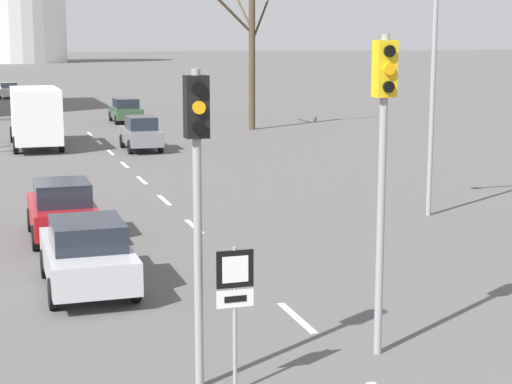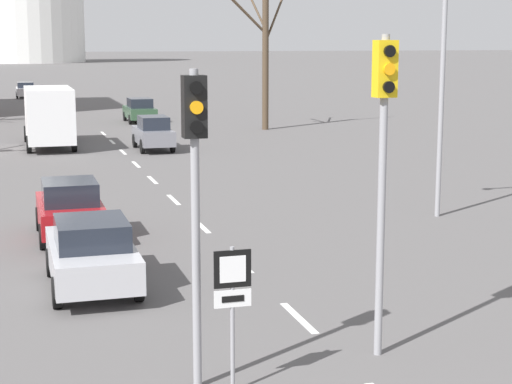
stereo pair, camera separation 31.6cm
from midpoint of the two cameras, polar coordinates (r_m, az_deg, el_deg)
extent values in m
cube|color=silver|center=(17.54, 2.20, -8.35)|extent=(0.16, 2.00, 0.01)
cube|color=silver|center=(21.65, -1.81, -4.75)|extent=(0.16, 2.00, 0.01)
cube|color=silver|center=(25.89, -4.51, -2.29)|extent=(0.16, 2.00, 0.01)
cube|color=silver|center=(30.21, -6.43, -0.53)|extent=(0.16, 2.00, 0.01)
cube|color=silver|center=(34.57, -7.87, 0.78)|extent=(0.16, 2.00, 0.01)
cube|color=silver|center=(38.96, -8.98, 1.81)|extent=(0.16, 2.00, 0.01)
cube|color=silver|center=(43.38, -9.88, 2.62)|extent=(0.16, 2.00, 0.01)
cube|color=silver|center=(47.81, -10.60, 3.28)|extent=(0.16, 2.00, 0.01)
cube|color=silver|center=(52.26, -11.21, 3.83)|extent=(0.16, 2.00, 0.01)
cylinder|color=gray|center=(13.49, -4.57, -2.74)|extent=(0.14, 0.14, 5.12)
cube|color=black|center=(13.20, -4.69, 5.68)|extent=(0.36, 0.28, 0.96)
cylinder|color=black|center=(13.01, -4.54, 6.94)|extent=(0.20, 0.06, 0.20)
cylinder|color=orange|center=(13.03, -4.52, 5.63)|extent=(0.20, 0.06, 0.20)
cylinder|color=black|center=(13.06, -4.50, 4.33)|extent=(0.20, 0.06, 0.20)
cylinder|color=gray|center=(15.00, 7.76, -0.46)|extent=(0.14, 0.14, 5.65)
cube|color=yellow|center=(14.76, 7.97, 8.14)|extent=(0.36, 0.28, 0.96)
cylinder|color=black|center=(14.60, 8.28, 9.28)|extent=(0.20, 0.06, 0.20)
cylinder|color=orange|center=(14.61, 8.25, 8.11)|extent=(0.20, 0.06, 0.20)
cylinder|color=black|center=(14.62, 8.22, 6.95)|extent=(0.20, 0.06, 0.20)
cylinder|color=gray|center=(13.64, -2.09, -8.55)|extent=(0.07, 0.07, 2.38)
cube|color=black|center=(13.38, -2.09, -5.16)|extent=(0.60, 0.03, 0.60)
cube|color=white|center=(13.36, -2.07, -5.18)|extent=(0.42, 0.01, 0.42)
cube|color=white|center=(13.51, -2.08, -7.12)|extent=(0.60, 0.03, 0.28)
cube|color=black|center=(13.50, -2.06, -7.14)|extent=(0.36, 0.01, 0.10)
cylinder|color=gray|center=(27.45, 11.36, 6.24)|extent=(0.16, 0.16, 7.59)
cube|color=silver|center=(86.22, -16.24, 6.46)|extent=(1.75, 4.08, 0.67)
cube|color=#1E232D|center=(85.99, -16.26, 6.85)|extent=(1.49, 1.96, 0.54)
cylinder|color=black|center=(87.49, -16.80, 6.26)|extent=(0.18, 0.62, 0.62)
cylinder|color=black|center=(87.53, -15.71, 6.31)|extent=(0.18, 0.62, 0.62)
cylinder|color=black|center=(84.97, -16.77, 6.16)|extent=(0.18, 0.62, 0.62)
cylinder|color=black|center=(85.00, -15.65, 6.21)|extent=(0.18, 0.62, 0.62)
cube|color=#2D4C33|center=(58.93, -8.84, 5.25)|extent=(1.77, 4.32, 0.71)
cube|color=#1E232D|center=(58.66, -8.83, 5.88)|extent=(1.50, 2.07, 0.62)
cylinder|color=black|center=(60.16, -9.82, 4.99)|extent=(0.18, 0.65, 0.65)
cylinder|color=black|center=(60.41, -8.24, 5.05)|extent=(0.18, 0.65, 0.65)
cylinder|color=black|center=(57.52, -9.45, 4.77)|extent=(0.18, 0.65, 0.65)
cylinder|color=black|center=(57.77, -7.81, 4.83)|extent=(0.18, 0.65, 0.65)
cube|color=slate|center=(43.92, -7.90, 3.72)|extent=(1.61, 4.15, 0.74)
cube|color=#1E232D|center=(43.65, -7.87, 4.60)|extent=(1.37, 1.99, 0.65)
cylinder|color=black|center=(45.11, -9.11, 3.38)|extent=(0.18, 0.72, 0.72)
cylinder|color=black|center=(45.35, -7.22, 3.46)|extent=(0.18, 0.72, 0.72)
cylinder|color=black|center=(42.58, -8.60, 3.00)|extent=(0.18, 0.72, 0.72)
cylinder|color=black|center=(42.84, -6.60, 3.09)|extent=(0.18, 0.72, 0.72)
cube|color=#B7B7BC|center=(19.67, -11.65, -4.41)|extent=(1.82, 4.13, 0.71)
cube|color=#1E232D|center=(19.32, -11.65, -2.71)|extent=(1.55, 1.98, 0.58)
cylinder|color=black|center=(20.94, -14.33, -4.64)|extent=(0.18, 0.67, 0.67)
cylinder|color=black|center=(21.09, -9.65, -4.36)|extent=(0.18, 0.67, 0.67)
cylinder|color=black|center=(18.47, -13.87, -6.60)|extent=(0.18, 0.67, 0.67)
cylinder|color=black|center=(18.64, -8.55, -6.26)|extent=(0.18, 0.67, 0.67)
cube|color=maroon|center=(24.77, -13.14, -1.47)|extent=(1.74, 3.89, 0.70)
cube|color=#1E232D|center=(24.46, -13.17, -0.03)|extent=(1.48, 1.87, 0.63)
cylinder|color=black|center=(25.98, -15.13, -1.81)|extent=(0.18, 0.69, 0.69)
cylinder|color=black|center=(26.09, -11.52, -1.61)|extent=(0.18, 0.69, 0.69)
cylinder|color=black|center=(23.62, -14.87, -2.97)|extent=(0.18, 0.69, 0.69)
cylinder|color=black|center=(23.74, -10.90, -2.74)|extent=(0.18, 0.69, 0.69)
cube|color=#333842|center=(48.74, -14.87, 5.00)|extent=(2.20, 2.00, 2.10)
cube|color=white|center=(45.13, -14.66, 5.01)|extent=(2.30, 5.20, 2.70)
cylinder|color=black|center=(48.80, -16.11, 3.71)|extent=(0.24, 0.88, 0.88)
cylinder|color=black|center=(48.90, -13.53, 3.84)|extent=(0.24, 0.88, 0.88)
cylinder|color=black|center=(43.80, -15.92, 3.03)|extent=(0.24, 0.88, 0.88)
cylinder|color=black|center=(43.91, -13.05, 3.17)|extent=(0.24, 0.88, 0.88)
cylinder|color=#473828|center=(53.47, -0.44, 8.96)|extent=(0.40, 0.40, 8.94)
cylinder|color=#473828|center=(53.77, -2.00, 12.04)|extent=(2.60, 1.59, 2.88)
cylinder|color=#473828|center=(52.83, -1.97, 12.05)|extent=(3.11, 0.71, 2.81)
cylinder|color=#473828|center=(54.61, -0.95, 11.82)|extent=(0.33, 2.51, 1.98)
cylinder|color=#473828|center=(53.99, 0.11, 11.36)|extent=(1.40, 0.84, 2.67)
cylinder|color=silver|center=(221.09, -16.29, 10.72)|extent=(28.19, 28.19, 18.80)
camera|label=1|loc=(0.16, -90.61, -0.11)|focal=60.00mm
camera|label=2|loc=(0.16, 89.39, 0.11)|focal=60.00mm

